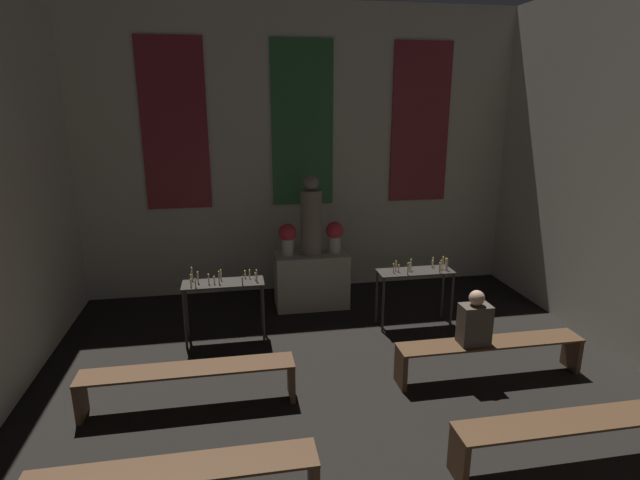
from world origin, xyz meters
TOP-DOWN VIEW (x-y plane):
  - wall_back at (0.00, 9.80)m, footprint 7.74×0.16m
  - altar at (0.00, 8.85)m, footprint 1.19×0.60m
  - statue at (0.00, 8.85)m, footprint 0.34×0.34m
  - flower_vase_left at (-0.39, 8.85)m, footprint 0.29×0.29m
  - flower_vase_right at (0.39, 8.85)m, footprint 0.29×0.29m
  - candle_rack_left at (-1.42, 7.85)m, footprint 1.13×0.40m
  - candle_rack_right at (1.42, 7.85)m, footprint 1.13×0.40m
  - pew_third_right at (1.80, 4.67)m, footprint 2.34×0.36m
  - pew_back_left at (-1.80, 6.24)m, footprint 2.34×0.36m
  - pew_back_right at (1.80, 6.24)m, footprint 2.34×0.36m
  - person_seated at (1.56, 6.24)m, footprint 0.36×0.24m

SIDE VIEW (x-z plane):
  - pew_third_right at x=1.80m, z-range 0.12..0.60m
  - pew_back_left at x=-1.80m, z-range 0.12..0.60m
  - pew_back_right at x=1.80m, z-range 0.12..0.60m
  - altar at x=0.00m, z-range 0.00..0.91m
  - candle_rack_left at x=-1.42m, z-range 0.20..1.27m
  - candle_rack_right at x=1.42m, z-range 0.20..1.27m
  - person_seated at x=1.56m, z-range 0.43..1.11m
  - flower_vase_left at x=-0.39m, z-range 0.95..1.47m
  - flower_vase_right at x=0.39m, z-range 0.95..1.47m
  - statue at x=0.00m, z-range 0.86..2.14m
  - wall_back at x=0.00m, z-range 0.03..4.92m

